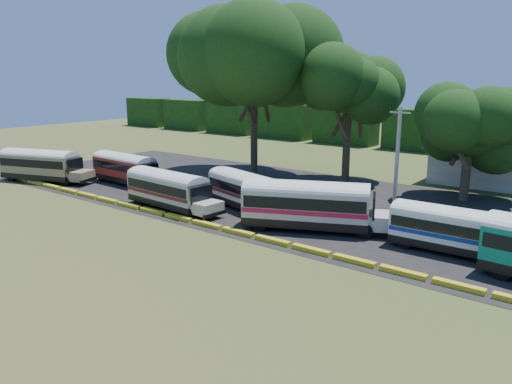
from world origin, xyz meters
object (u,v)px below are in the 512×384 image
Objects in this scene: bus_cream_west at (169,188)px; bus_white_red at (309,203)px; bus_beige at (42,163)px; bus_red at (125,167)px; tree_west at (254,57)px.

bus_white_red is at bearing 13.33° from bus_cream_west.
bus_cream_west is at bearing -16.58° from bus_beige.
bus_beige reaches higher than bus_red.
tree_west reaches higher than bus_white_red.
bus_red is 0.87× the size of bus_white_red.
bus_cream_west is 0.89× the size of bus_white_red.
bus_beige is 25.02m from tree_west.
bus_cream_west is 0.54× the size of tree_west.
bus_white_red reaches higher than bus_red.
tree_west reaches higher than bus_beige.
bus_beige is at bearing -174.64° from bus_cream_west.
bus_white_red is (12.31, 2.12, 0.23)m from bus_cream_west.
tree_west is at bearing 114.19° from bus_white_red.
bus_red is 23.19m from bus_white_red.
bus_cream_west is (18.67, 0.59, -0.14)m from bus_beige.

